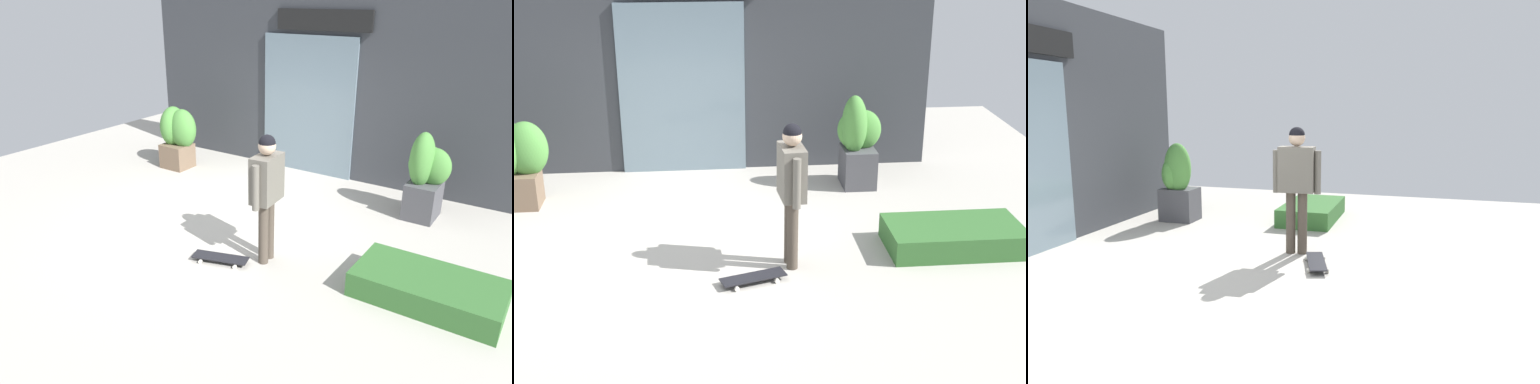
{
  "view_description": "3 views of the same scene",
  "coord_description": "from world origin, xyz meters",
  "views": [
    {
      "loc": [
        4.23,
        -5.47,
        3.29
      ],
      "look_at": [
        0.94,
        -0.59,
        0.88
      ],
      "focal_mm": 34.17,
      "sensor_mm": 36.0,
      "label": 1
    },
    {
      "loc": [
        0.2,
        -8.34,
        3.98
      ],
      "look_at": [
        0.94,
        -0.59,
        0.88
      ],
      "focal_mm": 51.68,
      "sensor_mm": 36.0,
      "label": 2
    },
    {
      "loc": [
        -4.83,
        -2.34,
        1.93
      ],
      "look_at": [
        0.94,
        -0.59,
        0.88
      ],
      "focal_mm": 33.12,
      "sensor_mm": 36.0,
      "label": 3
    }
  ],
  "objects": [
    {
      "name": "hedge_ledge",
      "position": [
        3.21,
        -0.44,
        0.15
      ],
      "size": [
        1.65,
        0.9,
        0.31
      ],
      "primitive_type": "cube",
      "color": "#33662D",
      "rests_on": "ground_plane"
    },
    {
      "name": "planter_box_right",
      "position": [
        2.47,
        1.83,
        0.7
      ],
      "size": [
        0.65,
        0.61,
        1.37
      ],
      "color": "#47474C",
      "rests_on": "ground_plane"
    },
    {
      "name": "ground_plane",
      "position": [
        0.0,
        0.0,
        0.0
      ],
      "size": [
        12.0,
        12.0,
        0.0
      ],
      "primitive_type": "plane",
      "color": "#B2ADA3"
    },
    {
      "name": "skateboard",
      "position": [
        0.71,
        -1.09,
        0.06
      ],
      "size": [
        0.77,
        0.43,
        0.08
      ],
      "rotation": [
        0.0,
        0.0,
        -2.84
      ],
      "color": "black",
      "rests_on": "ground_plane"
    },
    {
      "name": "skateboarder",
      "position": [
        1.18,
        -0.7,
        1.06
      ],
      "size": [
        0.29,
        0.65,
        1.72
      ],
      "rotation": [
        0.0,
        0.0,
        -3.07
      ],
      "color": "#4C4238",
      "rests_on": "ground_plane"
    }
  ]
}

